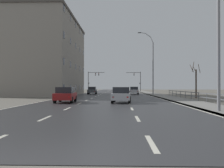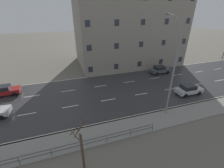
{
  "view_description": "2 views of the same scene",
  "coord_description": "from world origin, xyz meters",
  "px_view_note": "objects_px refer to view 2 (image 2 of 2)",
  "views": [
    {
      "loc": [
        1.42,
        -5.08,
        1.64
      ],
      "look_at": [
        -0.19,
        50.4,
        2.18
      ],
      "focal_mm": 39.91,
      "sensor_mm": 36.0,
      "label": 1
    },
    {
      "loc": [
        20.37,
        29.03,
        11.91
      ],
      "look_at": [
        0.0,
        35.72,
        1.31
      ],
      "focal_mm": 24.25,
      "sensor_mm": 36.0,
      "label": 2
    }
  ],
  "objects_px": {
    "car_distant": "(5,90)",
    "brick_building": "(128,30)",
    "street_lamp_midground": "(172,72)",
    "car_near_right": "(160,69)",
    "car_far_left": "(189,89)"
  },
  "relations": [
    {
      "from": "car_near_right",
      "to": "car_distant",
      "type": "height_order",
      "value": "same"
    },
    {
      "from": "street_lamp_midground",
      "to": "brick_building",
      "type": "xyz_separation_m",
      "value": [
        -21.58,
        3.92,
        1.9
      ]
    },
    {
      "from": "car_far_left",
      "to": "brick_building",
      "type": "height_order",
      "value": "brick_building"
    },
    {
      "from": "car_near_right",
      "to": "brick_building",
      "type": "height_order",
      "value": "brick_building"
    },
    {
      "from": "street_lamp_midground",
      "to": "car_near_right",
      "type": "height_order",
      "value": "street_lamp_midground"
    },
    {
      "from": "car_distant",
      "to": "brick_building",
      "type": "bearing_deg",
      "value": 110.26
    },
    {
      "from": "car_near_right",
      "to": "car_distant",
      "type": "xyz_separation_m",
      "value": [
        0.34,
        -27.8,
        0.0
      ]
    },
    {
      "from": "car_distant",
      "to": "car_far_left",
      "type": "bearing_deg",
      "value": 70.38
    },
    {
      "from": "street_lamp_midground",
      "to": "car_near_right",
      "type": "relative_size",
      "value": 2.8
    },
    {
      "from": "car_near_right",
      "to": "car_far_left",
      "type": "height_order",
      "value": "same"
    },
    {
      "from": "car_distant",
      "to": "street_lamp_midground",
      "type": "bearing_deg",
      "value": 58.93
    },
    {
      "from": "street_lamp_midground",
      "to": "brick_building",
      "type": "distance_m",
      "value": 22.02
    },
    {
      "from": "car_far_left",
      "to": "brick_building",
      "type": "distance_m",
      "value": 19.98
    },
    {
      "from": "car_distant",
      "to": "brick_building",
      "type": "relative_size",
      "value": 0.17
    },
    {
      "from": "car_far_left",
      "to": "street_lamp_midground",
      "type": "bearing_deg",
      "value": -64.27
    }
  ]
}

